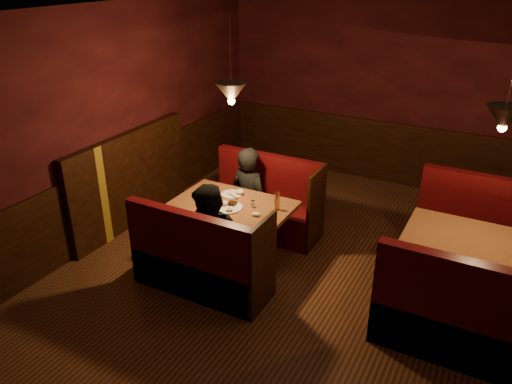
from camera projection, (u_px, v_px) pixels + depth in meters
The scene contains 9 objects.
room at pixel (302, 205), 5.12m from camera, with size 6.02×7.02×2.92m.
main_table at pixel (235, 216), 5.92m from camera, with size 1.39×0.84×0.97m.
main_bench_far at pixel (266, 208), 6.64m from camera, with size 1.52×0.54×1.04m.
main_bench_near at pixel (200, 266), 5.38m from camera, with size 1.52×0.54×1.04m.
second_table at pixel (474, 257), 5.07m from camera, with size 1.40×0.90×0.79m.
second_bench_far at pixel (482, 241), 5.83m from camera, with size 1.55×0.58×1.11m.
second_bench_near at pixel (462, 325), 4.49m from camera, with size 1.55×0.58×1.11m.
diner_a at pixel (249, 179), 6.41m from camera, with size 0.57×0.37×1.55m, color black.
diner_b at pixel (211, 224), 5.31m from camera, with size 0.76×0.59×1.55m, color black.
Camera 1 is at (1.46, -4.21, 3.34)m, focal length 35.00 mm.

